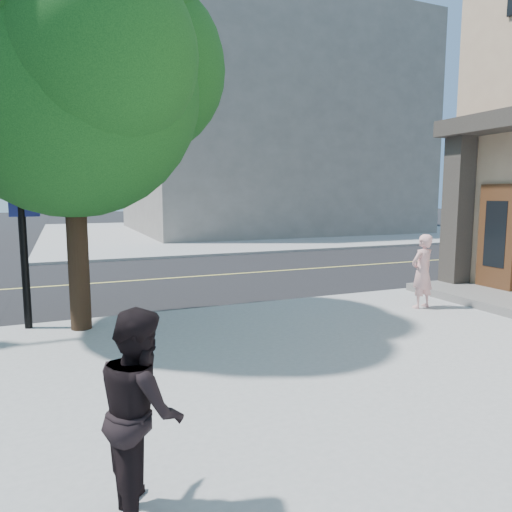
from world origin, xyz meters
name	(u,v)px	position (x,y,z in m)	size (l,w,h in m)	color
ground	(53,328)	(0.00, 0.00, 0.00)	(140.00, 140.00, 0.00)	black
road_ew	(55,286)	(0.00, 4.50, 0.01)	(140.00, 9.00, 0.01)	black
sidewalk_ne	(259,230)	(13.50, 21.50, 0.06)	(29.00, 25.00, 0.12)	#979797
filler_ne	(263,132)	(14.00, 22.00, 7.12)	(18.00, 16.00, 14.00)	slate
man_on_phone	(422,271)	(7.40, -1.85, 0.92)	(0.59, 0.38, 1.61)	#E7A7A4
pedestrian	(141,410)	(0.74, -6.18, 0.92)	(0.78, 0.60, 1.60)	black
street_tree	(76,57)	(0.63, -0.70, 4.90)	(5.58, 5.08, 7.41)	black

